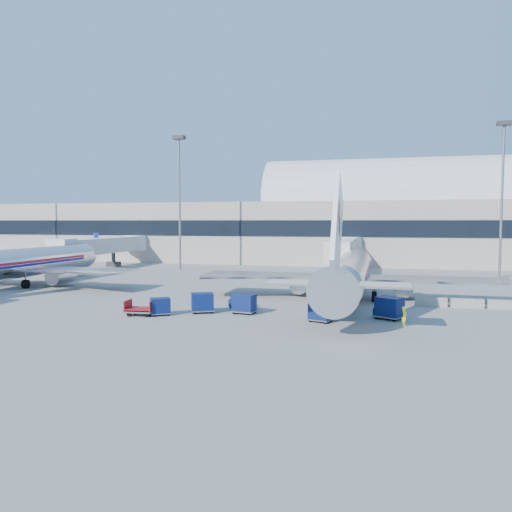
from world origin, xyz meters
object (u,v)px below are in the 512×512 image
(barrier_near, at_px, (431,302))
(cart_solo_far, at_px, (389,307))
(ramp_worker, at_px, (404,317))
(cart_open_red, at_px, (141,310))
(airliner_mid, at_px, (13,264))
(mast_west, at_px, (179,183))
(tug_left, at_px, (239,301))
(jetbridge_near, at_px, (345,249))
(cart_solo_near, at_px, (320,312))
(barrier_far, at_px, (505,305))
(cart_train_c, at_px, (160,306))
(cart_train_b, at_px, (202,302))
(tug_right, at_px, (385,311))
(barrier_mid, at_px, (467,303))
(cart_train_a, at_px, (244,303))
(jetbridge_mid, at_px, (107,246))
(airliner_main, at_px, (350,272))
(mast_east, at_px, (503,176))
(tug_lead, at_px, (243,304))

(barrier_near, bearing_deg, cart_solo_far, -117.94)
(ramp_worker, bearing_deg, cart_open_red, 86.58)
(airliner_mid, xyz_separation_m, cart_solo_far, (45.98, -10.08, -1.92))
(mast_west, relative_size, tug_left, 9.72)
(jetbridge_near, bearing_deg, cart_solo_near, -88.77)
(airliner_mid, bearing_deg, barrier_far, -2.53)
(cart_train_c, bearing_deg, cart_train_b, -0.07)
(barrier_near, relative_size, cart_train_c, 1.38)
(cart_train_b, bearing_deg, tug_right, -19.19)
(cart_open_red, bearing_deg, barrier_mid, 16.95)
(cart_train_a, xyz_separation_m, cart_solo_far, (12.63, 0.54, 0.08))
(jetbridge_mid, bearing_deg, cart_solo_near, -42.26)
(jetbridge_mid, distance_m, tug_right, 60.00)
(mast_west, xyz_separation_m, barrier_far, (44.60, -28.00, -14.34))
(cart_solo_far, bearing_deg, cart_open_red, -141.47)
(tug_right, bearing_deg, mast_west, 142.36)
(tug_right, distance_m, cart_train_c, 19.62)
(cart_train_c, distance_m, cart_open_red, 1.73)
(cart_train_c, relative_size, ramp_worker, 1.38)
(barrier_far, xyz_separation_m, ramp_worker, (-9.52, -10.28, 0.34))
(cart_open_red, bearing_deg, tug_right, 6.88)
(barrier_near, xyz_separation_m, barrier_mid, (3.30, 0.00, 0.00))
(tug_right, bearing_deg, cart_train_c, -160.72)
(airliner_main, distance_m, mast_east, 34.51)
(mast_west, xyz_separation_m, cart_solo_far, (33.98, -35.57, -13.78))
(tug_lead, relative_size, cart_solo_near, 1.09)
(mast_west, xyz_separation_m, barrier_mid, (41.30, -28.00, -14.34))
(airliner_main, height_order, airliner_mid, same)
(airliner_main, height_order, barrier_mid, airliner_main)
(barrier_near, xyz_separation_m, tug_left, (-17.92, -5.27, 0.17))
(jetbridge_mid, bearing_deg, cart_train_c, -53.93)
(ramp_worker, bearing_deg, barrier_far, -48.53)
(mast_east, distance_m, ramp_worker, 43.41)
(cart_train_a, height_order, cart_train_b, cart_train_b)
(tug_right, xyz_separation_m, ramp_worker, (1.45, -3.28, 0.17))
(airliner_main, distance_m, cart_train_b, 16.82)
(cart_train_b, bearing_deg, airliner_main, 16.83)
(airliner_mid, bearing_deg, ramp_worker, -15.20)
(jetbridge_near, relative_size, cart_train_b, 10.94)
(barrier_far, height_order, cart_solo_far, cart_solo_far)
(mast_east, distance_m, cart_solo_far, 41.37)
(tug_left, xyz_separation_m, cart_open_red, (-7.34, -5.91, -0.15))
(barrier_near, height_order, cart_solo_far, cart_solo_far)
(barrier_mid, relative_size, tug_lead, 1.29)
(airliner_main, bearing_deg, barrier_mid, -12.50)
(airliner_main, xyz_separation_m, jetbridge_mid, (-44.40, 26.30, 1.00))
(barrier_near, relative_size, tug_right, 1.34)
(airliner_main, relative_size, cart_solo_near, 17.55)
(cart_solo_far, bearing_deg, tug_right, 151.08)
(airliner_mid, distance_m, mast_east, 68.08)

